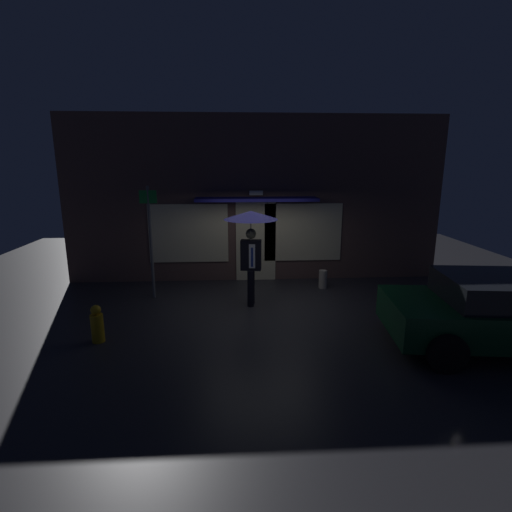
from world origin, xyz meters
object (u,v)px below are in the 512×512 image
at_px(person_with_umbrella, 251,230).
at_px(sidewalk_bollard, 323,279).
at_px(street_sign_post, 151,237).
at_px(fire_hydrant, 97,325).
at_px(parked_car, 511,312).

xyz_separation_m(person_with_umbrella, sidewalk_bollard, (1.95, 1.14, -1.52)).
relative_size(street_sign_post, sidewalk_bollard, 5.67).
relative_size(person_with_umbrella, street_sign_post, 0.81).
distance_m(person_with_umbrella, street_sign_post, 2.45).
height_order(person_with_umbrella, fire_hydrant, person_with_umbrella).
distance_m(sidewalk_bollard, fire_hydrant, 5.67).
bearing_deg(person_with_umbrella, sidewalk_bollard, 38.70).
height_order(parked_car, street_sign_post, street_sign_post).
height_order(street_sign_post, sidewalk_bollard, street_sign_post).
bearing_deg(person_with_umbrella, fire_hydrant, -140.34).
xyz_separation_m(street_sign_post, fire_hydrant, (-0.56, -2.41, -1.20)).
height_order(person_with_umbrella, parked_car, person_with_umbrella).
bearing_deg(sidewalk_bollard, parked_car, -55.38).
distance_m(street_sign_post, fire_hydrant, 2.74).
xyz_separation_m(parked_car, sidewalk_bollard, (-2.49, 3.61, -0.45)).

